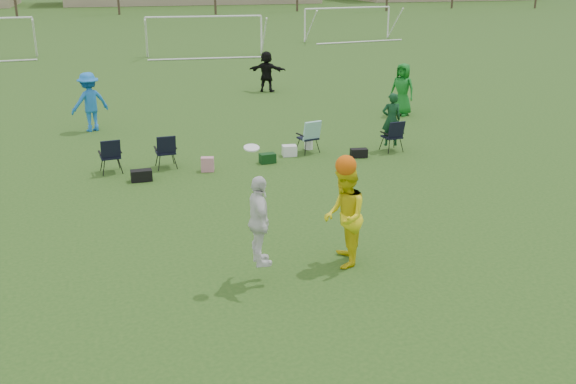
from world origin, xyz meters
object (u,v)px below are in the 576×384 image
object	(u,v)px
fielder_blue	(90,102)
goal_right	(348,14)
center_contest	(319,217)
fielder_green_far	(402,89)
fielder_black	(267,71)
goal_mid	(204,24)

from	to	relation	value
fielder_blue	goal_right	distance (m)	31.30
center_contest	goal_right	world-z (taller)	center_contest
fielder_blue	goal_right	size ratio (longest dim) A/B	0.27
fielder_blue	fielder_green_far	xyz separation A→B (m)	(11.36, -0.65, -0.02)
fielder_blue	center_contest	bearing A→B (deg)	84.46
fielder_blue	center_contest	world-z (taller)	center_contest
fielder_black	goal_right	distance (m)	22.47
fielder_black	goal_right	bearing A→B (deg)	-92.21
center_contest	fielder_green_far	bearing A→B (deg)	58.22
center_contest	goal_mid	world-z (taller)	center_contest
center_contest	goal_mid	xyz separation A→B (m)	(2.84, 31.28, 0.86)
fielder_blue	fielder_green_far	distance (m)	11.38
fielder_black	goal_mid	bearing A→B (deg)	-59.01
fielder_green_far	goal_right	bearing A→B (deg)	125.33
fielder_green_far	fielder_black	xyz separation A→B (m)	(-3.74, 6.17, -0.07)
fielder_black	center_contest	world-z (taller)	center_contest
fielder_green_far	goal_mid	xyz separation A→B (m)	(-4.42, 19.55, 0.94)
fielder_blue	fielder_black	xyz separation A→B (m)	(7.62, 5.52, -0.10)
center_contest	fielder_blue	bearing A→B (deg)	108.31
center_contest	fielder_black	bearing A→B (deg)	78.86
fielder_green_far	fielder_black	bearing A→B (deg)	173.10
goal_mid	goal_right	size ratio (longest dim) A/B	1.01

